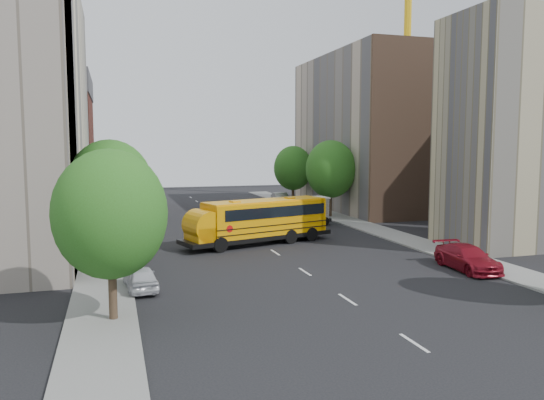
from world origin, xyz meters
name	(u,v)px	position (x,y,z in m)	size (l,w,h in m)	color
ground	(267,247)	(0.00, 0.00, 0.00)	(120.00, 120.00, 0.00)	black
sidewalk_left	(106,243)	(-11.50, 5.00, 0.06)	(3.00, 80.00, 0.12)	slate
sidewalk_right	(375,229)	(11.50, 5.00, 0.06)	(3.00, 80.00, 0.12)	slate
lane_markings	(237,227)	(0.00, 10.00, 0.01)	(0.15, 64.00, 0.01)	silver
building_left_cream	(9,112)	(-18.00, 6.00, 10.00)	(10.00, 26.00, 20.00)	beige
building_left_redbrick	(46,155)	(-18.00, 28.00, 6.50)	(10.00, 15.00, 13.00)	maroon
building_right_near	(517,132)	(18.00, -4.50, 8.50)	(10.00, 7.00, 17.00)	tan
building_right_far	(366,133)	(18.00, 20.00, 9.00)	(10.00, 22.00, 18.00)	#BCA992
building_right_sidewall	(417,131)	(18.00, 9.00, 9.00)	(10.10, 0.30, 18.00)	brown
tower_crane	(422,21)	(30.25, 28.00, 24.48)	(28.50, 1.20, 35.75)	gold
street_tree_0	(110,214)	(-11.00, -14.00, 4.64)	(4.80, 4.80, 7.41)	#38281C
street_tree_1	(110,189)	(-11.00, -4.00, 4.95)	(5.12, 5.12, 7.90)	#38281C
street_tree_2	(111,175)	(-11.00, 14.00, 4.83)	(4.99, 4.99, 7.71)	#38281C
street_tree_4	(331,169)	(11.00, 14.00, 5.08)	(5.25, 5.25, 8.10)	#38281C
street_tree_5	(293,168)	(11.00, 26.00, 4.70)	(4.86, 4.86, 7.51)	#38281C
school_bus	(256,219)	(-0.43, 1.49, 1.93)	(12.49, 6.17, 3.45)	black
safari_truck	(298,211)	(5.76, 9.54, 1.41)	(6.34, 2.64, 2.66)	black
parked_car_0	(141,278)	(-9.60, -9.28, 0.64)	(1.52, 3.78, 1.29)	silver
parked_car_1	(135,225)	(-9.16, 9.37, 0.71)	(1.51, 4.33, 1.43)	beige
parked_car_2	(125,208)	(-9.60, 22.71, 0.69)	(2.30, 4.98, 1.38)	black
parked_car_3	(467,258)	(9.60, -10.40, 0.75)	(2.10, 5.17, 1.50)	maroon
parked_car_4	(304,208)	(8.80, 16.15, 0.79)	(1.86, 4.62, 1.57)	#2F3953
parked_car_5	(281,199)	(9.60, 26.74, 0.78)	(1.65, 4.74, 1.56)	#9D9C98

